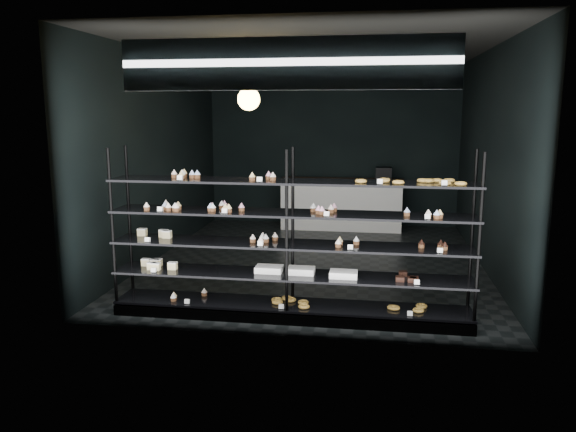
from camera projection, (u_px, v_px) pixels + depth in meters
The scene contains 5 objects.
room at pixel (317, 158), 8.43m from camera, with size 5.01×6.01×3.20m.
display_shelf at pixel (288, 264), 6.24m from camera, with size 4.00×0.50×1.91m.
signage at pixel (286, 64), 5.38m from camera, with size 3.30×0.05×0.50m.
pendant_lamp at pixel (249, 99), 7.25m from camera, with size 0.29×0.29×0.87m.
service_counter at pixel (342, 203), 11.02m from camera, with size 2.42×0.65×1.23m.
Camera 1 is at (0.88, -8.41, 2.31)m, focal length 35.00 mm.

